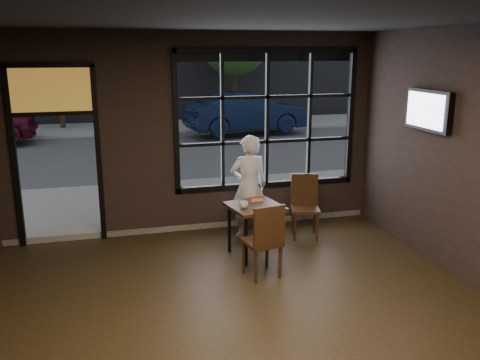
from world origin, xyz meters
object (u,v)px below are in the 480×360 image
object	(u,v)px
chair_near	(262,239)
man	(249,186)
navy_car	(246,112)
cafe_table	(255,230)

from	to	relation	value
chair_near	man	distance (m)	1.52
navy_car	man	bearing A→B (deg)	156.06
cafe_table	navy_car	bearing A→B (deg)	64.17
cafe_table	chair_near	world-z (taller)	chair_near
man	navy_car	bearing A→B (deg)	-106.41
cafe_table	man	world-z (taller)	man
cafe_table	chair_near	distance (m)	0.70
chair_near	man	bearing A→B (deg)	-110.04
chair_near	man	xyz separation A→B (m)	(0.23, 1.47, 0.32)
cafe_table	navy_car	size ratio (longest dim) A/B	0.18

